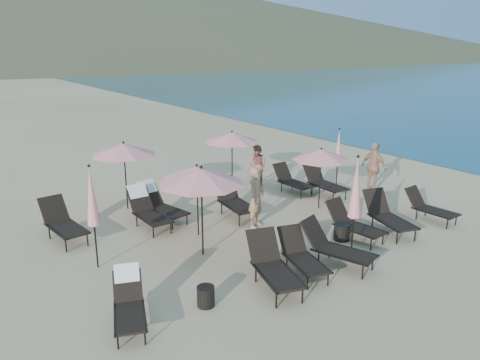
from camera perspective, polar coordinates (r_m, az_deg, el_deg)
ground at (r=12.36m, az=11.20°, el=-8.28°), size 800.00×800.00×0.00m
volcanic_headland at (r=321.19m, az=-20.73°, el=18.89°), size 690.00×690.00×55.00m
lounger_0 at (r=9.23m, az=-13.41°, el=-14.17°), size 1.00×1.60×0.94m
lounger_1 at (r=10.23m, az=4.05°, el=-10.32°), size 1.14×1.95×1.05m
lounger_2 at (r=10.88m, az=7.54°, el=-9.09°), size 0.96×1.70×0.92m
lounger_3 at (r=12.97m, az=13.61°, el=-5.10°), size 0.79×1.72×0.96m
lounger_4 at (r=13.71m, az=17.55°, el=-4.08°), size 1.15×1.93×1.04m
lounger_5 at (r=15.03m, az=22.06°, el=-3.04°), size 0.70×1.59×0.90m
lounger_6 at (r=13.42m, az=-20.81°, el=-4.83°), size 0.93×1.89×1.04m
lounger_7 at (r=13.70m, az=-11.27°, el=-3.46°), size 0.72×1.80×1.10m
lounger_8 at (r=14.12m, az=-9.76°, el=-2.78°), size 1.01×1.87×1.11m
lounger_9 at (r=14.29m, az=-0.71°, el=-2.45°), size 0.88×1.91×1.07m
lounger_10 at (r=16.70m, az=6.34°, el=-0.01°), size 0.68×1.66×0.94m
lounger_11 at (r=16.55m, az=10.12°, el=-0.17°), size 0.76×1.82×1.03m
lounger_12 at (r=11.36m, az=11.50°, el=-7.91°), size 1.21×1.90×1.02m
umbrella_open_0 at (r=11.19m, az=-4.75°, el=0.45°), size 2.13×2.13×2.30m
umbrella_open_1 at (r=12.49m, az=-5.29°, el=0.92°), size 1.88×1.88×2.02m
umbrella_open_2 at (r=14.80m, az=9.86°, el=3.05°), size 1.85×1.85×1.99m
umbrella_open_3 at (r=14.95m, az=-13.99°, el=3.65°), size 2.04×2.04×2.20m
umbrella_open_4 at (r=16.70m, az=-0.99°, el=5.22°), size 1.99×1.99×2.14m
umbrella_closed_0 at (r=11.22m, az=13.94°, el=-1.00°), size 0.31×0.31×2.63m
umbrella_closed_1 at (r=16.44m, az=11.90°, el=3.78°), size 0.27×0.27×2.35m
umbrella_closed_2 at (r=11.07m, az=-17.64°, el=-1.99°), size 0.29×0.29×2.50m
side_table_0 at (r=9.64m, az=-4.19°, el=-13.96°), size 0.36×0.36×0.42m
side_table_1 at (r=12.89m, az=12.29°, el=-6.25°), size 0.42×0.42×0.44m
beachgoer_a at (r=13.30m, az=1.98°, el=-2.13°), size 0.77×0.68×1.77m
beachgoer_b at (r=17.31m, az=2.15°, el=1.76°), size 0.71×0.84×1.53m
beachgoer_c at (r=17.23m, az=16.02°, el=1.53°), size 0.47×1.06×1.79m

